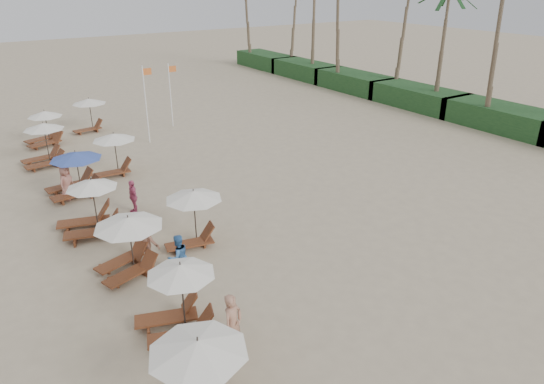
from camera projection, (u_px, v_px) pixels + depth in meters
ground at (313, 270)px, 17.91m from camera, size 160.00×160.00×0.00m
shrub_hedge at (418, 97)px, 39.80m from camera, size 3.20×53.00×1.60m
lounger_station_0 at (193, 378)px, 11.44m from camera, size 2.58×2.38×2.25m
lounger_station_1 at (176, 302)px, 14.35m from camera, size 2.46×2.34×2.28m
lounger_station_2 at (126, 243)px, 17.30m from camera, size 2.61×2.44×2.14m
lounger_station_3 at (88, 211)px, 20.12m from camera, size 2.66×2.56×2.30m
lounger_station_4 at (73, 175)px, 23.64m from camera, size 2.83×2.42×2.13m
lounger_station_5 at (42, 146)px, 27.35m from camera, size 2.58×2.15×2.39m
lounger_station_6 at (43, 129)px, 30.76m from camera, size 2.55×2.40×2.13m
inland_station_0 at (192, 212)px, 19.02m from camera, size 2.63×2.24×2.22m
inland_station_1 at (112, 151)px, 25.86m from camera, size 2.70×2.24×2.22m
inland_station_2 at (88, 111)px, 33.22m from camera, size 2.60×2.24×2.22m
beachgoer_near at (233, 324)px, 13.67m from camera, size 0.81×0.69×1.87m
beachgoer_mid_a at (178, 257)px, 17.16m from camera, size 0.87×0.72×1.65m
beachgoer_mid_b at (147, 239)px, 18.32m from camera, size 1.01×1.20×1.61m
beachgoer_far_a at (133, 196)px, 21.97m from camera, size 0.41×0.92×1.55m
beachgoer_far_b at (66, 182)px, 23.25m from camera, size 0.98×0.94×1.70m
flag_pole_near at (146, 101)px, 30.53m from camera, size 0.60×0.08×4.84m
flag_pole_far at (171, 92)px, 34.01m from camera, size 0.59×0.08×4.37m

